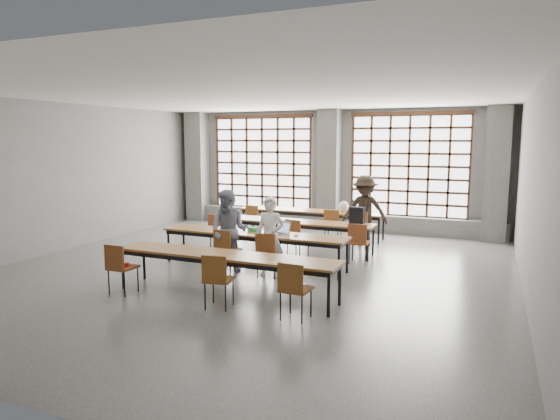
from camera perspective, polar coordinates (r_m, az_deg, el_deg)
The scene contains 39 objects.
floor at distance 10.15m, azimuth -3.49°, elevation -7.00°, with size 11.00×11.00×0.00m, color #4D4D4A.
ceiling at distance 9.84m, azimuth -3.67°, elevation 13.09°, with size 11.00×11.00×0.00m, color silver.
wall_back at distance 14.95m, azimuth 5.96°, elevation 4.62°, with size 10.00×10.00×0.00m, color #5D5D5B.
wall_left at distance 12.88m, azimuth -23.91°, elevation 3.43°, with size 11.00×11.00×0.00m, color #5D5D5B.
wall_right at distance 8.82m, azimuth 26.87°, elevation 1.44°, with size 11.00×11.00×0.00m, color #5D5D5B.
column_left at distance 16.60m, azimuth -9.41°, elevation 4.89°, with size 0.60×0.55×3.50m, color #51514F.
column_mid at distance 14.68m, azimuth 5.63°, elevation 4.56°, with size 0.60×0.55×3.50m, color #51514F.
column_right at distance 14.01m, azimuth 23.51°, elevation 3.77°, with size 0.60×0.55×3.50m, color #51514F.
window_left at distance 15.68m, azimuth -2.03°, elevation 5.36°, with size 3.32×0.12×3.00m.
window_right at distance 14.36m, azimuth 14.51°, elevation 4.87°, with size 3.32×0.12×3.00m.
sill_ledge at distance 14.92m, azimuth 5.64°, elevation -1.18°, with size 9.80×0.35×0.50m, color #51514F.
desk_row_a at distance 13.60m, azimuth 3.56°, elevation -0.29°, with size 4.00×0.70×0.73m.
desk_row_b at distance 11.85m, azimuth 1.21°, elevation -1.52°, with size 4.00×0.70×0.73m.
desk_row_c at distance 10.35m, azimuth -3.04°, elevation -2.93°, with size 4.00×0.70×0.73m.
desk_row_d at distance 8.48m, azimuth -6.32°, elevation -5.43°, with size 4.00×0.70×0.73m.
chair_back_left at distance 13.58m, azimuth -2.95°, elevation -0.84°, with size 0.47×0.48×0.88m.
chair_back_mid at distance 12.78m, azimuth 6.01°, elevation -1.44°, with size 0.44×0.45×0.88m.
chair_back_right at distance 12.58m, azimuth 9.40°, elevation -1.66°, with size 0.51×0.51×0.88m.
chair_mid_left at distance 12.01m, azimuth -7.09°, elevation -2.06°, with size 0.49×0.50×0.88m.
chair_mid_centre at distance 11.16m, azimuth 1.83°, elevation -2.79°, with size 0.51×0.51×0.88m.
chair_mid_right at distance 10.73m, azimuth 8.93°, elevation -3.32°, with size 0.44×0.45×0.88m.
chair_front_left at distance 9.97m, azimuth -6.23°, elevation -4.14°, with size 0.47×0.47×0.88m.
chair_front_right at distance 9.56m, azimuth -1.43°, elevation -4.62°, with size 0.45×0.45×0.88m.
chair_near_left at distance 8.97m, azimuth -17.88°, elevation -5.86°, with size 0.43×0.43×0.88m.
chair_near_mid at distance 7.88m, azimuth -7.21°, elevation -7.45°, with size 0.48×0.48×0.88m.
chair_near_right at distance 7.34m, azimuth 1.59°, elevation -8.56°, with size 0.44×0.45×0.88m.
student_male at distance 9.63m, azimuth -1.15°, elevation -3.07°, with size 0.57×0.37×1.55m, color white.
student_female at distance 10.02m, azimuth -5.85°, elevation -2.39°, with size 0.80×0.62×1.65m, color #171F47.
student_back at distance 12.64m, azimuth 9.66°, elevation -0.05°, with size 1.13×0.65×1.75m, color black.
laptop_front at distance 10.18m, azimuth 0.11°, elevation -2.37°, with size 0.45×0.41×0.26m.
laptop_back at distance 13.30m, azimuth 9.24°, elevation -0.02°, with size 0.39×0.34×0.26m.
mouse at distance 9.94m, azimuth 1.83°, elevation -2.88°, with size 0.10×0.06×0.04m, color white.
green_box at distance 10.42m, azimuth -3.10°, elevation -2.24°, with size 0.25×0.09×0.09m, color green.
phone at distance 10.17m, azimuth -2.38°, elevation -2.70°, with size 0.13×0.06×0.01m, color black.
paper_sheet_a at distance 12.11m, azimuth -1.33°, elevation -0.99°, with size 0.30×0.21×0.00m, color silver.
paper_sheet_b at distance 11.90m, azimuth -0.22°, elevation -1.14°, with size 0.30×0.21×0.00m, color silver.
backpack at distance 11.36m, azimuth 8.82°, elevation -0.67°, with size 0.32×0.20×0.40m, color black.
plastic_bag at distance 13.34m, azimuth 7.29°, elevation 0.40°, with size 0.26×0.21×0.29m, color silver.
red_pouch at distance 9.04m, azimuth -17.53°, elevation -5.98°, with size 0.20×0.08×0.06m, color #AB1516.
Camera 1 is at (4.40, -8.76, 2.63)m, focal length 32.00 mm.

